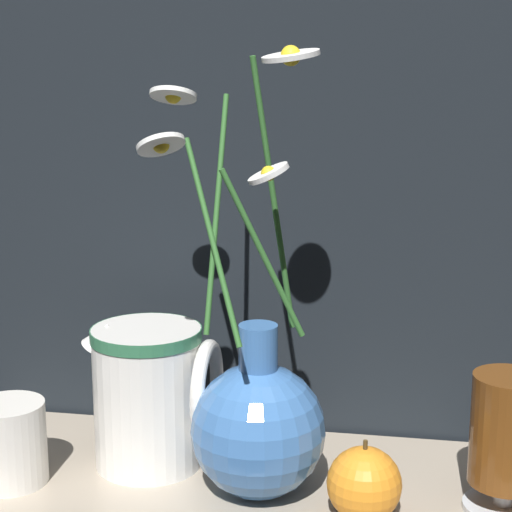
% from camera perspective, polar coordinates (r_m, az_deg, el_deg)
% --- Properties ---
extents(ground_plane, '(6.00, 6.00, 0.00)m').
position_cam_1_polar(ground_plane, '(0.86, -0.14, -15.63)').
color(ground_plane, black).
extents(shelf, '(0.65, 0.26, 0.01)m').
position_cam_1_polar(shelf, '(0.85, -0.14, -15.28)').
color(shelf, tan).
rests_on(shelf, ground_plane).
extents(vase_with_flowers, '(0.16, 0.15, 0.41)m').
position_cam_1_polar(vase_with_flowers, '(0.80, 0.10, -10.91)').
color(vase_with_flowers, '#3F72B7').
rests_on(vase_with_flowers, shelf).
extents(yellow_mug, '(0.08, 0.07, 0.08)m').
position_cam_1_polar(yellow_mug, '(0.87, -16.26, -11.85)').
color(yellow_mug, silver).
rests_on(yellow_mug, shelf).
extents(ceramic_pitcher, '(0.13, 0.11, 0.15)m').
position_cam_1_polar(ceramic_pitcher, '(0.87, -6.99, -8.90)').
color(ceramic_pitcher, white).
rests_on(ceramic_pitcher, shelf).
extents(tea_glass, '(0.07, 0.07, 0.13)m').
position_cam_1_polar(tea_glass, '(0.81, 16.40, -11.42)').
color(tea_glass, silver).
rests_on(tea_glass, shelf).
extents(orange_fruit, '(0.07, 0.07, 0.07)m').
position_cam_1_polar(orange_fruit, '(0.78, 7.22, -14.85)').
color(orange_fruit, orange).
rests_on(orange_fruit, shelf).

